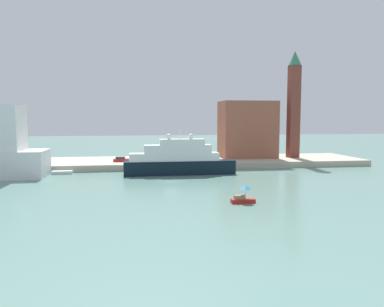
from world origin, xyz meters
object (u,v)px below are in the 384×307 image
at_px(parked_car, 121,160).
at_px(harbor_building, 247,129).
at_px(work_barge, 62,172).
at_px(person_figure, 140,158).
at_px(mooring_bollard, 152,163).
at_px(bell_tower, 294,101).
at_px(small_motorboat, 243,196).
at_px(large_yacht, 178,160).

bearing_deg(parked_car, harbor_building, 9.49).
relative_size(work_barge, parked_car, 1.14).
relative_size(person_figure, mooring_bollard, 2.82).
relative_size(work_barge, bell_tower, 0.15).
relative_size(work_barge, mooring_bollard, 7.10).
distance_m(small_motorboat, mooring_bollard, 40.33).
height_order(work_barge, bell_tower, bell_tower).
bearing_deg(harbor_building, small_motorboat, -107.41).
bearing_deg(person_figure, bell_tower, 4.92).
bearing_deg(large_yacht, mooring_bollard, 124.85).
bearing_deg(mooring_bollard, harbor_building, 23.00).
bearing_deg(small_motorboat, mooring_bollard, 107.25).
bearing_deg(harbor_building, parked_car, -170.51).
distance_m(small_motorboat, person_figure, 46.58).
height_order(large_yacht, mooring_bollard, large_yacht).
height_order(work_barge, mooring_bollard, mooring_bollard).
bearing_deg(parked_car, mooring_bollard, -37.09).
bearing_deg(mooring_bollard, work_barge, -171.20).
xyz_separation_m(small_motorboat, person_figure, (-14.74, 44.17, 1.29)).
xyz_separation_m(parked_car, person_figure, (4.94, -0.17, 0.30)).
xyz_separation_m(harbor_building, mooring_bollard, (-27.72, -11.76, -7.65)).
relative_size(small_motorboat, work_barge, 0.81).
height_order(bell_tower, parked_car, bell_tower).
xyz_separation_m(large_yacht, parked_car, (-13.32, 13.88, -1.14)).
bearing_deg(large_yacht, bell_tower, 26.54).
height_order(large_yacht, harbor_building, harbor_building).
height_order(small_motorboat, person_figure, person_figure).
bearing_deg(harbor_building, mooring_bollard, -157.00).
height_order(small_motorboat, mooring_bollard, small_motorboat).
height_order(small_motorboat, harbor_building, harbor_building).
height_order(harbor_building, person_figure, harbor_building).
relative_size(small_motorboat, person_figure, 2.04).
height_order(parked_car, mooring_bollard, parked_car).
bearing_deg(mooring_bollard, large_yacht, -55.15).
relative_size(bell_tower, mooring_bollard, 46.75).
bearing_deg(work_barge, harbor_building, 17.16).
distance_m(bell_tower, mooring_bollard, 44.43).
bearing_deg(small_motorboat, bell_tower, 59.22).
xyz_separation_m(work_barge, mooring_bollard, (20.79, 3.22, 1.54)).
relative_size(small_motorboat, parked_car, 0.92).
relative_size(large_yacht, person_figure, 14.01).
bearing_deg(parked_car, bell_tower, 4.21).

